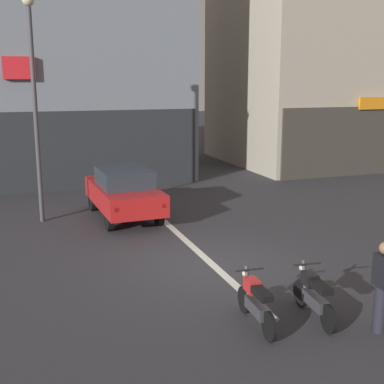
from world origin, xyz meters
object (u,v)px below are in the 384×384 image
(motorcycle_black_row_left_mid, at_px, (314,295))
(person_by_motorcycles, at_px, (382,287))
(car_red_crossing_near, at_px, (124,191))
(street_lamp, at_px, (34,88))
(motorcycle_red_row_leftmost, at_px, (256,302))

(motorcycle_black_row_left_mid, distance_m, person_by_motorcycles, 1.25)
(car_red_crossing_near, xyz_separation_m, street_lamp, (-2.55, 0.45, 3.28))
(street_lamp, xyz_separation_m, person_by_motorcycles, (5.20, -9.59, -3.31))
(street_lamp, distance_m, motorcycle_red_row_leftmost, 9.94)
(street_lamp, height_order, person_by_motorcycles, street_lamp)
(person_by_motorcycles, bearing_deg, motorcycle_red_row_leftmost, 154.19)
(street_lamp, bearing_deg, car_red_crossing_near, -10.04)
(street_lamp, bearing_deg, person_by_motorcycles, -61.55)
(street_lamp, distance_m, person_by_motorcycles, 11.40)
(car_red_crossing_near, height_order, person_by_motorcycles, person_by_motorcycles)
(motorcycle_red_row_leftmost, relative_size, motorcycle_black_row_left_mid, 1.00)
(street_lamp, relative_size, motorcycle_red_row_leftmost, 4.10)
(street_lamp, relative_size, person_by_motorcycles, 4.10)
(car_red_crossing_near, height_order, motorcycle_red_row_leftmost, car_red_crossing_near)
(car_red_crossing_near, distance_m, motorcycle_black_row_left_mid, 8.49)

